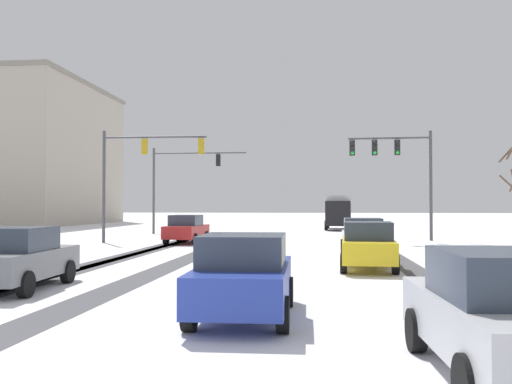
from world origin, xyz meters
TOP-DOWN VIEW (x-y plane):
  - wheel_track_left_lane at (-2.35, 15.00)m, footprint 1.04×33.01m
  - wheel_track_right_lane at (-5.41, 15.00)m, footprint 0.95×33.01m
  - wheel_track_center at (6.09, 15.00)m, footprint 0.93×33.01m
  - wheel_track_oncoming at (-5.00, 15.00)m, footprint 0.91×33.01m
  - traffic_signal_near_right at (7.55, 28.03)m, footprint 4.82×0.45m
  - traffic_signal_near_left at (-7.33, 26.07)m, footprint 6.11×0.48m
  - traffic_signal_far_left at (-7.42, 36.07)m, footprint 7.13×0.49m
  - car_red_lead at (-4.54, 26.00)m, footprint 1.97×4.17m
  - car_white_second at (4.83, 19.19)m, footprint 1.90×4.13m
  - car_yellow_cab_third at (4.59, 13.95)m, footprint 2.01×4.19m
  - car_grey_fourth at (-4.81, 8.37)m, footprint 2.00×4.18m
  - car_blue_fifth at (1.46, 5.42)m, footprint 1.89×4.13m
  - car_silver_sixth at (5.21, 1.96)m, footprint 1.97×4.17m
  - box_truck_delivery at (4.77, 45.58)m, footprint 2.57×7.49m
  - office_building_far_left_block at (-33.53, 56.17)m, footprint 21.78×21.89m

SIDE VIEW (x-z plane):
  - wheel_track_left_lane at x=-2.35m, z-range 0.00..0.01m
  - wheel_track_right_lane at x=-5.41m, z-range 0.00..0.01m
  - wheel_track_center at x=6.09m, z-range 0.00..0.01m
  - wheel_track_oncoming at x=-5.00m, z-range 0.00..0.01m
  - car_red_lead at x=-4.54m, z-range 0.01..1.63m
  - car_white_second at x=4.83m, z-range 0.01..1.63m
  - car_yellow_cab_third at x=4.59m, z-range 0.01..1.63m
  - car_grey_fourth at x=-4.81m, z-range 0.01..1.63m
  - car_blue_fifth at x=1.46m, z-range 0.01..1.63m
  - car_silver_sixth at x=5.21m, z-range 0.01..1.63m
  - box_truck_delivery at x=4.77m, z-range 0.12..3.14m
  - traffic_signal_far_left at x=-7.42m, z-range 1.24..7.74m
  - traffic_signal_near_left at x=-7.33m, z-range 1.40..7.90m
  - traffic_signal_near_right at x=7.55m, z-range 1.50..8.00m
  - office_building_far_left_block at x=-33.53m, z-range 0.01..16.07m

